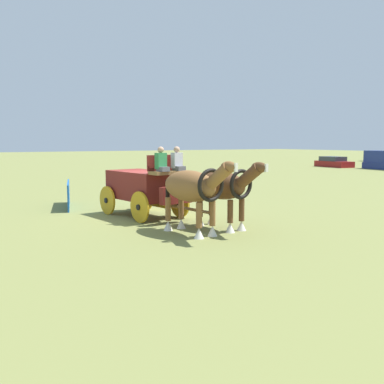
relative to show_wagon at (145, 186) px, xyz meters
name	(u,v)px	position (x,y,z in m)	size (l,w,h in m)	color
ground_plane	(143,216)	(-0.16, -0.02, -1.17)	(220.00, 220.00, 0.00)	olive
show_wagon	(145,186)	(0.00, 0.00, 0.00)	(5.85, 2.26, 2.67)	maroon
draft_horse_near	(223,187)	(3.53, 1.10, 0.20)	(3.12, 1.18, 2.24)	brown
draft_horse_off	(192,188)	(3.68, -0.19, 0.26)	(3.23, 1.24, 2.30)	brown
parked_vehicle_a	(334,162)	(-18.49, 32.47, -0.67)	(4.54, 2.42, 1.16)	maroon
sponsor_banner	(68,195)	(-3.93, -1.76, -0.62)	(3.20, 0.06, 1.10)	#1959B2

